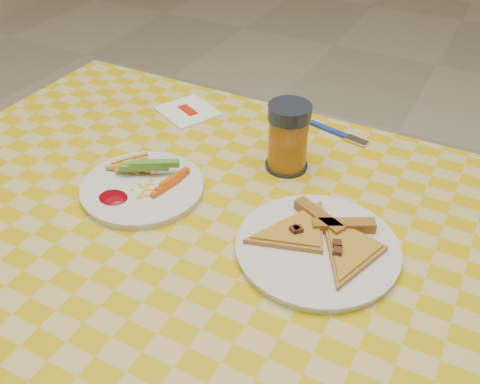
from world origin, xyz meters
name	(u,v)px	position (x,y,z in m)	size (l,w,h in m)	color
table	(215,251)	(0.00, 0.00, 0.68)	(1.28, 0.88, 0.76)	silver
plate_left	(143,189)	(-0.16, 0.01, 0.76)	(0.23, 0.23, 0.01)	silver
plate_right	(317,249)	(0.19, 0.01, 0.76)	(0.26, 0.26, 0.01)	silver
fries_veggies	(143,176)	(-0.17, 0.03, 0.78)	(0.17, 0.16, 0.04)	#EAB94A
pizza_slices	(323,237)	(0.19, 0.03, 0.78)	(0.29, 0.24, 0.02)	#AF8E35
drink_glass	(288,138)	(0.04, 0.21, 0.82)	(0.09, 0.09, 0.14)	black
napkin	(188,111)	(-0.25, 0.31, 0.76)	(0.16, 0.16, 0.01)	white
fork	(336,132)	(0.09, 0.38, 0.76)	(0.16, 0.05, 0.01)	#163399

